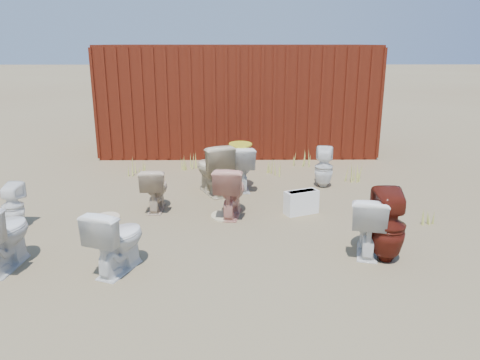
{
  "coord_description": "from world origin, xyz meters",
  "views": [
    {
      "loc": [
        -0.07,
        -5.83,
        2.44
      ],
      "look_at": [
        0.0,
        0.6,
        0.55
      ],
      "focal_mm": 35.0,
      "sensor_mm": 36.0,
      "label": 1
    }
  ],
  "objects_px": {
    "toilet_back_yellowlid": "(240,167)",
    "toilet_back_e": "(324,167)",
    "toilet_back_a": "(13,206)",
    "toilet_front_a": "(2,234)",
    "toilet_back_beige_left": "(213,169)",
    "toilet_front_maroon": "(388,226)",
    "toilet_front_c": "(117,239)",
    "loose_tank": "(301,202)",
    "toilet_front_e": "(368,224)",
    "toilet_back_beige_right": "(155,189)",
    "shipping_container": "(238,98)",
    "toilet_front_pink": "(230,191)"
  },
  "relations": [
    {
      "from": "toilet_back_yellowlid",
      "to": "toilet_back_e",
      "type": "height_order",
      "value": "toilet_back_yellowlid"
    },
    {
      "from": "toilet_back_a",
      "to": "toilet_back_e",
      "type": "bearing_deg",
      "value": -152.41
    },
    {
      "from": "toilet_front_a",
      "to": "toilet_back_beige_left",
      "type": "xyz_separation_m",
      "value": [
        2.22,
        2.68,
        0.03
      ]
    },
    {
      "from": "toilet_front_maroon",
      "to": "toilet_back_yellowlid",
      "type": "bearing_deg",
      "value": -58.48
    },
    {
      "from": "toilet_back_a",
      "to": "toilet_front_c",
      "type": "bearing_deg",
      "value": 149.21
    },
    {
      "from": "toilet_back_yellowlid",
      "to": "toilet_back_e",
      "type": "bearing_deg",
      "value": 177.89
    },
    {
      "from": "toilet_front_c",
      "to": "toilet_back_beige_left",
      "type": "distance_m",
      "value": 2.92
    },
    {
      "from": "toilet_front_a",
      "to": "toilet_front_c",
      "type": "relative_size",
      "value": 1.09
    },
    {
      "from": "toilet_back_yellowlid",
      "to": "loose_tank",
      "type": "relative_size",
      "value": 1.56
    },
    {
      "from": "toilet_front_c",
      "to": "toilet_front_e",
      "type": "xyz_separation_m",
      "value": [
        2.88,
        0.43,
        -0.0
      ]
    },
    {
      "from": "toilet_front_a",
      "to": "toilet_back_beige_left",
      "type": "height_order",
      "value": "toilet_back_beige_left"
    },
    {
      "from": "toilet_front_maroon",
      "to": "toilet_back_a",
      "type": "relative_size",
      "value": 1.35
    },
    {
      "from": "toilet_back_beige_right",
      "to": "shipping_container",
      "type": "bearing_deg",
      "value": -106.58
    },
    {
      "from": "toilet_front_c",
      "to": "toilet_back_beige_right",
      "type": "distance_m",
      "value": 1.98
    },
    {
      "from": "toilet_front_maroon",
      "to": "toilet_back_a",
      "type": "distance_m",
      "value": 4.88
    },
    {
      "from": "loose_tank",
      "to": "toilet_back_e",
      "type": "bearing_deg",
      "value": 43.22
    },
    {
      "from": "toilet_front_a",
      "to": "toilet_back_beige_right",
      "type": "relative_size",
      "value": 1.22
    },
    {
      "from": "toilet_front_pink",
      "to": "toilet_back_yellowlid",
      "type": "xyz_separation_m",
      "value": [
        0.16,
        1.28,
        0.01
      ]
    },
    {
      "from": "toilet_front_c",
      "to": "toilet_back_beige_left",
      "type": "relative_size",
      "value": 0.87
    },
    {
      "from": "shipping_container",
      "to": "toilet_back_a",
      "type": "distance_m",
      "value": 5.96
    },
    {
      "from": "toilet_back_a",
      "to": "toilet_front_maroon",
      "type": "bearing_deg",
      "value": 173.01
    },
    {
      "from": "shipping_container",
      "to": "toilet_back_beige_left",
      "type": "relative_size",
      "value": 6.96
    },
    {
      "from": "toilet_front_a",
      "to": "toilet_back_yellowlid",
      "type": "distance_m",
      "value": 3.97
    },
    {
      "from": "toilet_front_a",
      "to": "loose_tank",
      "type": "relative_size",
      "value": 1.62
    },
    {
      "from": "toilet_front_a",
      "to": "toilet_back_beige_right",
      "type": "distance_m",
      "value": 2.34
    },
    {
      "from": "toilet_front_pink",
      "to": "toilet_front_c",
      "type": "height_order",
      "value": "toilet_front_pink"
    },
    {
      "from": "toilet_back_yellowlid",
      "to": "toilet_back_beige_left",
      "type": "bearing_deg",
      "value": 20.47
    },
    {
      "from": "toilet_front_a",
      "to": "toilet_front_pink",
      "type": "distance_m",
      "value": 3.01
    },
    {
      "from": "toilet_back_beige_left",
      "to": "toilet_back_beige_right",
      "type": "distance_m",
      "value": 1.16
    },
    {
      "from": "toilet_front_a",
      "to": "toilet_front_pink",
      "type": "bearing_deg",
      "value": -143.53
    },
    {
      "from": "toilet_back_beige_left",
      "to": "toilet_back_yellowlid",
      "type": "distance_m",
      "value": 0.52
    },
    {
      "from": "toilet_front_pink",
      "to": "toilet_front_maroon",
      "type": "xyz_separation_m",
      "value": [
        1.82,
        -1.51,
        0.05
      ]
    },
    {
      "from": "shipping_container",
      "to": "toilet_front_e",
      "type": "height_order",
      "value": "shipping_container"
    },
    {
      "from": "toilet_front_pink",
      "to": "loose_tank",
      "type": "bearing_deg",
      "value": -168.42
    },
    {
      "from": "toilet_front_e",
      "to": "toilet_back_beige_left",
      "type": "bearing_deg",
      "value": -35.53
    },
    {
      "from": "toilet_front_pink",
      "to": "toilet_back_a",
      "type": "height_order",
      "value": "toilet_front_pink"
    },
    {
      "from": "toilet_front_c",
      "to": "toilet_back_beige_right",
      "type": "xyz_separation_m",
      "value": [
        0.09,
        1.97,
        -0.04
      ]
    },
    {
      "from": "toilet_back_yellowlid",
      "to": "loose_tank",
      "type": "xyz_separation_m",
      "value": [
        0.89,
        -1.22,
        -0.21
      ]
    },
    {
      "from": "toilet_front_maroon",
      "to": "toilet_back_a",
      "type": "bearing_deg",
      "value": -11.58
    },
    {
      "from": "toilet_front_a",
      "to": "loose_tank",
      "type": "xyz_separation_m",
      "value": [
        3.58,
        1.69,
        -0.23
      ]
    },
    {
      "from": "toilet_back_beige_right",
      "to": "toilet_back_a",
      "type": "bearing_deg",
      "value": 21.66
    },
    {
      "from": "toilet_front_c",
      "to": "toilet_back_yellowlid",
      "type": "xyz_separation_m",
      "value": [
        1.38,
        3.0,
        0.02
      ]
    },
    {
      "from": "toilet_front_pink",
      "to": "toilet_back_yellowlid",
      "type": "distance_m",
      "value": 1.29
    },
    {
      "from": "toilet_front_c",
      "to": "toilet_front_maroon",
      "type": "relative_size",
      "value": 0.87
    },
    {
      "from": "toilet_back_a",
      "to": "toilet_back_beige_right",
      "type": "relative_size",
      "value": 0.95
    },
    {
      "from": "toilet_front_pink",
      "to": "loose_tank",
      "type": "relative_size",
      "value": 1.51
    },
    {
      "from": "toilet_back_e",
      "to": "shipping_container",
      "type": "bearing_deg",
      "value": -53.89
    },
    {
      "from": "toilet_back_yellowlid",
      "to": "shipping_container",
      "type": "bearing_deg",
      "value": -96.15
    },
    {
      "from": "toilet_front_c",
      "to": "loose_tank",
      "type": "bearing_deg",
      "value": -120.63
    },
    {
      "from": "toilet_front_a",
      "to": "loose_tank",
      "type": "height_order",
      "value": "toilet_front_a"
    }
  ]
}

